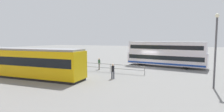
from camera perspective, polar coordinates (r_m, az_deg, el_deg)
name	(u,v)px	position (r m, az deg, el deg)	size (l,w,h in m)	color
ground_plane	(148,67)	(28.84, 11.09, -3.36)	(160.00, 160.00, 0.00)	slate
double_decker_bus	(165,54)	(29.71, 16.09, 0.62)	(11.96, 4.35, 3.84)	silver
tram_yellow	(29,62)	(22.46, -24.09, -1.81)	(13.16, 2.92, 3.26)	#E5B70C
pedestrian_near_railing	(99,63)	(26.04, -3.97, -2.18)	(0.43, 0.43, 1.59)	#4C3F2D
pedestrian_crossing	(113,70)	(20.04, 0.26, -4.39)	(0.36, 0.33, 1.61)	#33384C
pedestrian_railing	(110,67)	(23.85, -0.53, -3.26)	(9.07, 0.42, 1.08)	gray
info_sign	(78,59)	(24.93, -10.49, -0.90)	(1.15, 0.22, 2.36)	slate
street_lamp	(216,45)	(18.15, 29.24, 3.01)	(0.36, 0.36, 6.42)	#4C4C51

